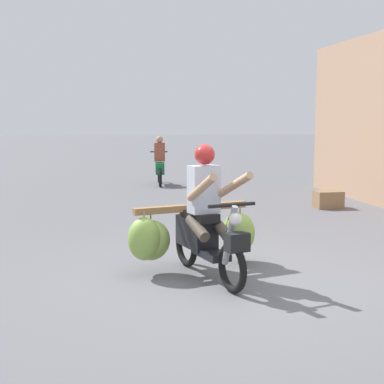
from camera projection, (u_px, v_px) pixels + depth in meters
ground_plane at (230, 282)px, 6.35m from camera, size 120.00×120.00×0.00m
motorbike_main_loaded at (197, 230)px, 6.70m from camera, size 1.72×1.78×1.58m
motorbike_distant_ahead_left at (160, 165)px, 15.65m from camera, size 0.50×1.62×1.40m
produce_crate at (328, 200)px, 11.65m from camera, size 0.56×0.40×0.36m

